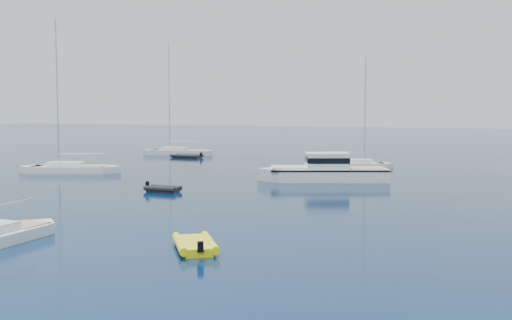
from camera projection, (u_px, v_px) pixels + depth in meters
The scene contains 8 objects.
ground at pixel (28, 236), 30.43m from camera, with size 400.00×400.00×0.00m, color #082551.
motor_cruiser_centre at pixel (324, 181), 54.23m from camera, with size 3.65×11.94×3.13m, color white, non-canonical shape.
sailboat_mid_l at pixel (70, 173), 61.16m from camera, with size 2.72×10.46×15.37m, color white, non-canonical shape.
sailboat_centre at pixel (356, 168), 66.34m from camera, with size 2.14×8.23×12.10m, color white, non-canonical shape.
sailboat_far_l at pixel (177, 155), 85.41m from camera, with size 2.81×10.80×15.87m, color silver, non-canonical shape.
tender_yellow at pixel (195, 250), 27.52m from camera, with size 2.03×3.70×0.95m, color yellow, non-canonical shape.
tender_grey_near at pixel (163, 192), 46.96m from camera, with size 1.58×2.72×0.95m, color black, non-canonical shape.
tender_grey_far at pixel (187, 158), 80.80m from camera, with size 2.25×4.21×0.95m, color black, non-canonical shape.
Camera 1 is at (22.79, -22.50, 6.10)m, focal length 44.02 mm.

